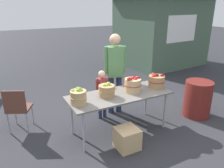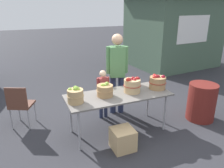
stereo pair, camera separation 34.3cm
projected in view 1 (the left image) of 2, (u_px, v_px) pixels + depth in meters
ground_plane at (119, 130)px, 4.25m from camera, size 40.00×40.00×0.00m
market_table at (120, 96)px, 4.01m from camera, size 1.90×0.76×0.75m
apple_basket_green_0 at (78, 96)px, 3.56m from camera, size 0.28×0.28×0.28m
apple_basket_green_1 at (107, 90)px, 3.86m from camera, size 0.30×0.30×0.26m
apple_basket_red_0 at (133, 85)px, 4.07m from camera, size 0.32×0.32×0.30m
apple_basket_red_1 at (156, 81)px, 4.29m from camera, size 0.33×0.33×0.28m
vendor_adult at (115, 68)px, 4.63m from camera, size 0.44×0.31×1.73m
child_customer at (102, 91)px, 4.51m from camera, size 0.28×0.14×1.05m
food_kiosk at (161, 29)px, 8.64m from camera, size 3.74×3.19×2.74m
folding_chair at (18, 106)px, 4.06m from camera, size 0.53×0.53×0.86m
trash_barrel at (198, 99)px, 4.70m from camera, size 0.57×0.57×0.77m
produce_crate at (127, 138)px, 3.66m from camera, size 0.36×0.36×0.36m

